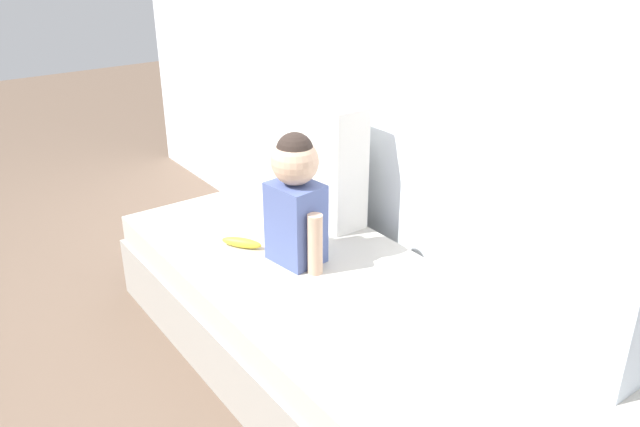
{
  "coord_description": "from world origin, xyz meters",
  "views": [
    {
      "loc": [
        1.5,
        -1.19,
        1.58
      ],
      "look_at": [
        -0.15,
        0.0,
        0.64
      ],
      "focal_mm": 36.24,
      "sensor_mm": 36.0,
      "label": 1
    }
  ],
  "objects_px": {
    "couch": "(345,341)",
    "throw_pillow_left": "(318,158)",
    "toddler": "(296,197)",
    "throw_pillow_right": "(564,280)",
    "banana": "(242,243)"
  },
  "relations": [
    {
      "from": "couch",
      "to": "throw_pillow_right",
      "type": "relative_size",
      "value": 4.28
    },
    {
      "from": "throw_pillow_right",
      "to": "banana",
      "type": "height_order",
      "value": "throw_pillow_right"
    },
    {
      "from": "toddler",
      "to": "banana",
      "type": "bearing_deg",
      "value": -149.62
    },
    {
      "from": "throw_pillow_right",
      "to": "toddler",
      "type": "bearing_deg",
      "value": -161.16
    },
    {
      "from": "throw_pillow_right",
      "to": "toddler",
      "type": "relative_size",
      "value": 1.03
    },
    {
      "from": "throw_pillow_right",
      "to": "banana",
      "type": "xyz_separation_m",
      "value": [
        -1.13,
        -0.44,
        -0.22
      ]
    },
    {
      "from": "couch",
      "to": "throw_pillow_right",
      "type": "bearing_deg",
      "value": 27.45
    },
    {
      "from": "toddler",
      "to": "throw_pillow_right",
      "type": "bearing_deg",
      "value": 18.84
    },
    {
      "from": "throw_pillow_left",
      "to": "throw_pillow_right",
      "type": "distance_m",
      "value": 1.22
    },
    {
      "from": "couch",
      "to": "throw_pillow_left",
      "type": "height_order",
      "value": "throw_pillow_left"
    },
    {
      "from": "banana",
      "to": "throw_pillow_right",
      "type": "bearing_deg",
      "value": 21.15
    },
    {
      "from": "couch",
      "to": "toddler",
      "type": "height_order",
      "value": "toddler"
    },
    {
      "from": "couch",
      "to": "banana",
      "type": "bearing_deg",
      "value": -167.01
    },
    {
      "from": "throw_pillow_left",
      "to": "toddler",
      "type": "bearing_deg",
      "value": -45.88
    },
    {
      "from": "throw_pillow_left",
      "to": "banana",
      "type": "relative_size",
      "value": 3.03
    }
  ]
}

